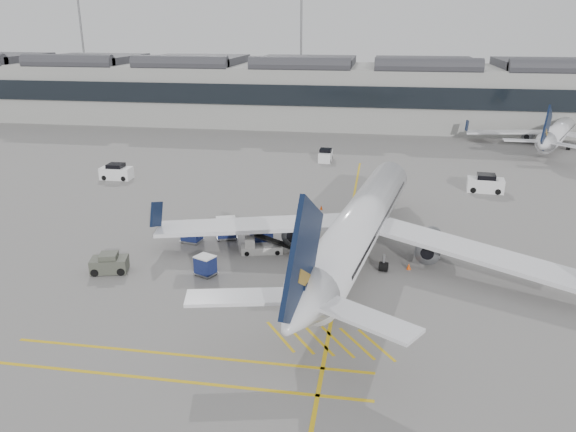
% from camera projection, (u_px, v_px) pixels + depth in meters
% --- Properties ---
extents(ground, '(220.00, 220.00, 0.00)m').
position_uv_depth(ground, '(207.00, 281.00, 43.01)').
color(ground, gray).
rests_on(ground, ground).
extents(terminal, '(200.00, 20.45, 12.40)m').
position_uv_depth(terminal, '(316.00, 91.00, 108.03)').
color(terminal, '#9E9E99').
rests_on(terminal, ground).
extents(light_masts, '(113.00, 0.60, 25.45)m').
position_uv_depth(light_masts, '(317.00, 43.00, 118.67)').
color(light_masts, slate).
rests_on(light_masts, ground).
extents(apron_markings, '(0.25, 60.00, 0.01)m').
position_uv_depth(apron_markings, '(346.00, 241.00, 50.79)').
color(apron_markings, gold).
rests_on(apron_markings, ground).
extents(airliner_main, '(34.63, 38.14, 10.20)m').
position_uv_depth(airliner_main, '(360.00, 225.00, 46.02)').
color(airliner_main, white).
rests_on(airliner_main, ground).
extents(airliner_far, '(25.88, 28.58, 8.12)m').
position_uv_depth(airliner_far, '(558.00, 132.00, 88.12)').
color(airliner_far, white).
rests_on(airliner_far, ground).
extents(belt_loader, '(4.42, 2.19, 1.75)m').
position_uv_depth(belt_loader, '(261.00, 247.00, 48.12)').
color(belt_loader, silver).
rests_on(belt_loader, ground).
extents(baggage_cart_a, '(2.17, 2.00, 1.86)m').
position_uv_depth(baggage_cart_a, '(261.00, 234.00, 49.79)').
color(baggage_cart_a, gray).
rests_on(baggage_cart_a, ground).
extents(baggage_cart_b, '(2.28, 2.08, 1.96)m').
position_uv_depth(baggage_cart_b, '(226.00, 228.00, 51.07)').
color(baggage_cart_b, gray).
rests_on(baggage_cart_b, ground).
extents(baggage_cart_c, '(1.90, 1.77, 1.60)m').
position_uv_depth(baggage_cart_c, '(205.00, 265.00, 43.73)').
color(baggage_cart_c, gray).
rests_on(baggage_cart_c, ground).
extents(baggage_cart_d, '(1.96, 1.71, 1.83)m').
position_uv_depth(baggage_cart_d, '(192.00, 232.00, 50.27)').
color(baggage_cart_d, gray).
rests_on(baggage_cart_d, ground).
extents(ramp_agent_a, '(0.73, 0.76, 1.75)m').
position_uv_depth(ramp_agent_a, '(304.00, 245.00, 47.67)').
color(ramp_agent_a, '#ED470C').
rests_on(ramp_agent_a, ground).
extents(ramp_agent_b, '(0.84, 0.69, 1.57)m').
position_uv_depth(ramp_agent_b, '(263.00, 237.00, 49.67)').
color(ramp_agent_b, '#E7510C').
rests_on(ramp_agent_b, ground).
extents(pushback_tug, '(3.13, 2.34, 1.57)m').
position_uv_depth(pushback_tug, '(109.00, 264.00, 44.34)').
color(pushback_tug, '#494C40').
rests_on(pushback_tug, ground).
extents(safety_cone_nose, '(0.33, 0.33, 0.45)m').
position_uv_depth(safety_cone_nose, '(321.00, 207.00, 59.29)').
color(safety_cone_nose, '#F24C0A').
rests_on(safety_cone_nose, ground).
extents(safety_cone_engine, '(0.37, 0.37, 0.51)m').
position_uv_depth(safety_cone_engine, '(409.00, 266.00, 44.94)').
color(safety_cone_engine, '#F24C0A').
rests_on(safety_cone_engine, ground).
extents(service_van_left, '(3.86, 1.99, 1.97)m').
position_uv_depth(service_van_left, '(116.00, 172.00, 70.59)').
color(service_van_left, white).
rests_on(service_van_left, ground).
extents(service_van_mid, '(1.80, 3.48, 1.77)m').
position_uv_depth(service_van_mid, '(326.00, 156.00, 79.71)').
color(service_van_mid, white).
rests_on(service_van_mid, ground).
extents(service_van_right, '(4.25, 2.40, 2.10)m').
position_uv_depth(service_van_right, '(485.00, 184.00, 65.28)').
color(service_van_right, white).
rests_on(service_van_right, ground).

